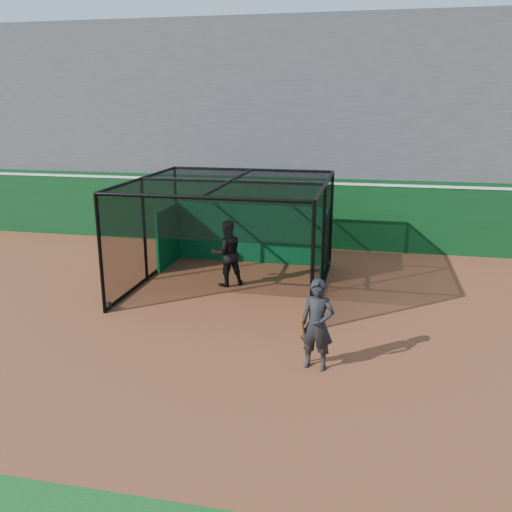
# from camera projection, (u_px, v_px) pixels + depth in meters

# --- Properties ---
(ground) EXTENTS (120.00, 120.00, 0.00)m
(ground) POSITION_uv_depth(u_px,v_px,m) (201.00, 338.00, 12.08)
(ground) COLOR brown
(ground) RESTS_ON ground
(outfield_wall) EXTENTS (50.00, 0.50, 2.50)m
(outfield_wall) POSITION_uv_depth(u_px,v_px,m) (271.00, 210.00, 19.72)
(outfield_wall) COLOR #0A3815
(outfield_wall) RESTS_ON ground
(grandstand) EXTENTS (50.00, 7.85, 8.95)m
(grandstand) POSITION_uv_depth(u_px,v_px,m) (289.00, 117.00, 22.39)
(grandstand) COLOR #4C4C4F
(grandstand) RESTS_ON ground
(batting_cage) EXTENTS (5.25, 5.37, 3.01)m
(batting_cage) POSITION_uv_depth(u_px,v_px,m) (231.00, 235.00, 15.09)
(batting_cage) COLOR black
(batting_cage) RESTS_ON ground
(batter) EXTENTS (1.17, 1.11, 1.90)m
(batter) POSITION_uv_depth(u_px,v_px,m) (227.00, 253.00, 15.34)
(batter) COLOR black
(batter) RESTS_ON ground
(on_deck_player) EXTENTS (0.73, 0.54, 1.83)m
(on_deck_player) POSITION_uv_depth(u_px,v_px,m) (317.00, 325.00, 10.50)
(on_deck_player) COLOR black
(on_deck_player) RESTS_ON ground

